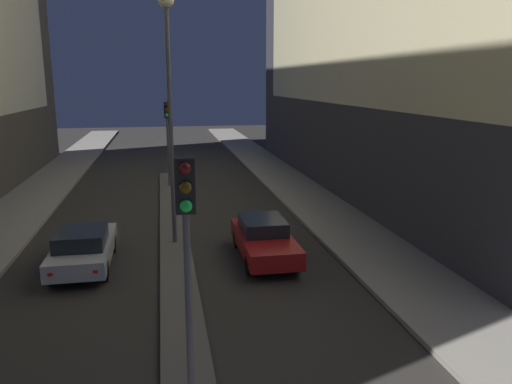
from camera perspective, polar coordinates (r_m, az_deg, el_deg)
name	(u,v)px	position (r m, az deg, el deg)	size (l,w,h in m)	color
median_strip	(175,238)	(20.12, -9.30, -5.26)	(1.12, 28.38, 0.14)	#56544F
traffic_light_near	(187,237)	(8.23, -7.94, -5.12)	(0.32, 0.42, 4.86)	#4C4C51
traffic_light_mid	(167,125)	(29.39, -10.12, 7.56)	(0.32, 0.42, 4.86)	#4C4C51
street_lamp	(169,71)	(18.54, -9.96, 13.43)	(0.57, 0.57, 9.08)	#4C4C51
car_left_lane	(83,247)	(17.81, -19.15, -6.00)	(1.82, 4.42, 1.39)	#B2B2B7
car_right_lane	(264,239)	(17.70, 0.93, -5.36)	(1.77, 4.45, 1.40)	maroon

